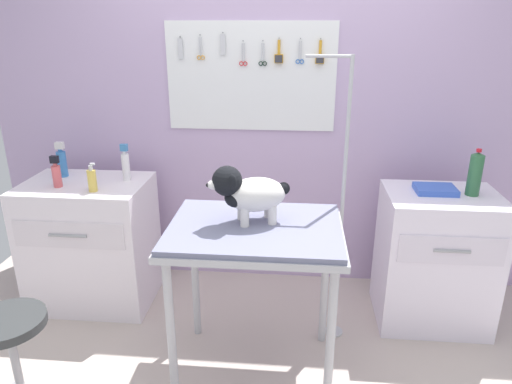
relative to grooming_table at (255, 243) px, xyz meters
name	(u,v)px	position (x,y,z in m)	size (l,w,h in m)	color
rear_wall_panel	(273,127)	(0.03, 1.07, 0.37)	(4.00, 0.11, 2.30)	#BCA0C8
grooming_table	(255,243)	(0.00, 0.00, 0.00)	(0.90, 0.68, 0.88)	#B7B7BC
grooming_arm	(340,217)	(0.46, 0.36, 0.01)	(0.29, 0.11, 1.70)	#B7B7BC
dog	(248,192)	(-0.04, 0.04, 0.26)	(0.42, 0.27, 0.31)	white
counter_left	(92,243)	(-1.18, 0.61, -0.35)	(0.80, 0.58, 0.87)	white
cabinet_right	(435,258)	(1.10, 0.58, -0.35)	(0.68, 0.54, 0.87)	white
stool	(10,335)	(-1.13, -0.42, -0.34)	(0.36, 0.36, 0.55)	#9E9EA3
spray_bottle_tall	(126,165)	(-0.91, 0.69, 0.18)	(0.05, 0.05, 0.24)	white
conditioner_bottle	(56,174)	(-1.30, 0.52, 0.16)	(0.05, 0.05, 0.20)	#D4595E
detangler_spray	(92,180)	(-1.05, 0.46, 0.15)	(0.05, 0.05, 0.18)	gold
shampoo_bottle	(62,162)	(-1.37, 0.72, 0.18)	(0.06, 0.06, 0.24)	#3777BD
soda_bottle	(475,174)	(1.26, 0.59, 0.22)	(0.08, 0.08, 0.29)	#2E653E
supply_tray	(435,189)	(1.05, 0.62, 0.10)	(0.24, 0.18, 0.04)	blue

